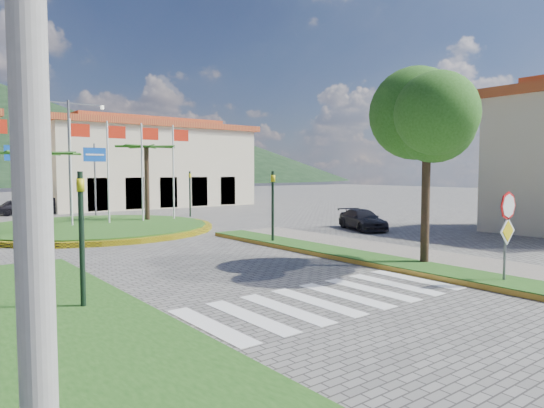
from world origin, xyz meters
TOP-DOWN VIEW (x-y plane):
  - ground at (0.00, 0.00)m, footprint 160.00×160.00m
  - sidewalk_right at (6.00, 2.00)m, footprint 4.00×28.00m
  - verge_right at (4.80, 2.00)m, footprint 1.60×28.00m
  - median_left at (-6.50, 6.00)m, footprint 5.00×14.00m
  - crosswalk at (0.00, 4.00)m, footprint 8.00×3.00m
  - roundabout_island at (0.00, 22.00)m, footprint 12.70×12.70m
  - stop_sign at (4.90, 1.96)m, footprint 0.80×0.11m
  - deciduous_tree at (5.50, 5.00)m, footprint 3.60×3.60m
  - utility_pole at (-7.50, 0.00)m, footprint 0.32×0.32m
  - traffic_light_left at (-5.20, 6.50)m, footprint 0.15×0.18m
  - traffic_light_right at (4.50, 12.00)m, footprint 0.15×0.18m
  - traffic_light_far at (8.00, 26.00)m, footprint 0.18×0.15m
  - direction_sign_west at (-2.00, 30.97)m, footprint 1.60×0.14m
  - direction_sign_east at (3.00, 30.97)m, footprint 1.60×0.14m
  - street_lamp_centre at (1.00, 30.00)m, footprint 4.80×0.16m
  - building_right at (10.00, 38.00)m, footprint 19.08×9.54m
  - hill_far_east at (70.00, 135.00)m, footprint 120.00×120.00m
  - car_dark_a at (-1.22, 34.64)m, footprint 3.62×1.81m
  - car_dark_b at (2.00, 34.75)m, footprint 3.94×1.51m
  - car_side_right at (11.70, 13.22)m, footprint 2.85×4.12m

SIDE VIEW (x-z plane):
  - ground at x=0.00m, z-range 0.00..0.00m
  - crosswalk at x=0.00m, z-range 0.00..0.01m
  - sidewalk_right at x=6.00m, z-range 0.00..0.15m
  - verge_right at x=4.80m, z-range 0.00..0.18m
  - median_left at x=-6.50m, z-range 0.00..0.18m
  - roundabout_island at x=0.00m, z-range -2.83..3.17m
  - car_side_right at x=11.70m, z-range 0.00..1.11m
  - car_dark_a at x=-1.22m, z-range 0.00..1.19m
  - car_dark_b at x=2.00m, z-range 0.00..1.28m
  - stop_sign at x=4.90m, z-range 0.47..3.12m
  - traffic_light_left at x=-5.20m, z-range 0.34..3.54m
  - traffic_light_right at x=4.50m, z-range 0.34..3.54m
  - traffic_light_far at x=8.00m, z-range 0.34..3.54m
  - direction_sign_west at x=-2.00m, z-range 0.93..6.13m
  - direction_sign_east at x=3.00m, z-range 0.93..6.13m
  - building_right at x=10.00m, z-range -0.12..7.93m
  - street_lamp_centre at x=1.00m, z-range 0.50..8.50m
  - utility_pole at x=-7.50m, z-range 0.00..9.00m
  - deciduous_tree at x=5.50m, z-range 1.78..8.58m
  - hill_far_east at x=70.00m, z-range 0.00..18.00m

